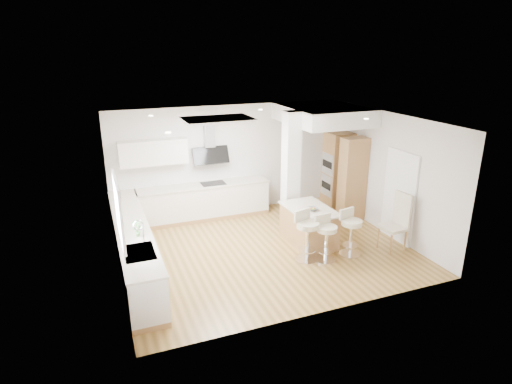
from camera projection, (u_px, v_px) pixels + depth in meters
name	position (u px, v px, depth m)	size (l,w,h in m)	color
ground	(265.00, 249.00, 9.28)	(6.00, 6.00, 0.00)	#A2793C
ceiling	(265.00, 249.00, 9.28)	(6.00, 5.00, 0.02)	white
wall_back	(228.00, 160.00, 11.03)	(6.00, 0.04, 2.80)	silver
wall_left	(113.00, 207.00, 7.80)	(0.04, 5.00, 2.80)	silver
wall_right	(385.00, 173.00, 9.87)	(0.04, 5.00, 2.80)	silver
skylight	(218.00, 120.00, 8.64)	(4.10, 2.10, 0.06)	white
window_left	(118.00, 208.00, 6.92)	(0.06, 1.28, 1.07)	white
doorway_right	(399.00, 198.00, 9.46)	(0.05, 1.00, 2.10)	#4C443B
counter_left	(134.00, 246.00, 8.41)	(0.63, 4.50, 1.35)	#B2824C
counter_back	(197.00, 193.00, 10.70)	(3.62, 0.63, 2.50)	#B2824C
pillar	(291.00, 171.00, 10.03)	(0.35, 0.35, 2.80)	white
soffit	(323.00, 115.00, 10.40)	(1.78, 2.20, 0.40)	white
oven_column	(343.00, 175.00, 10.95)	(0.63, 1.21, 2.10)	#B2824C
peninsula	(309.00, 225.00, 9.47)	(0.92, 1.36, 0.89)	#B2824C
bar_stool_a	(307.00, 233.00, 8.64)	(0.59, 0.59, 1.06)	white
bar_stool_b	(326.00, 236.00, 8.63)	(0.48, 0.48, 0.97)	white
bar_stool_c	(351.00, 230.00, 8.88)	(0.53, 0.53, 0.99)	white
dining_chair	(398.00, 220.00, 9.10)	(0.54, 0.54, 1.27)	beige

